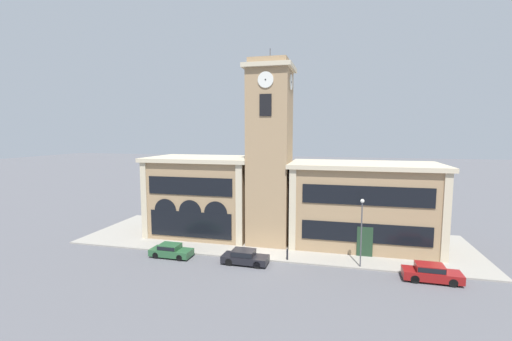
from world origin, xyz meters
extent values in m
plane|color=#56565B|center=(0.00, 0.00, 0.00)|extent=(300.00, 300.00, 0.00)
cube|color=gray|center=(0.00, 6.50, 0.07)|extent=(43.03, 13.00, 0.15)
cube|color=#9E7F5B|center=(0.00, 5.51, 9.42)|extent=(4.40, 4.40, 18.84)
cube|color=beige|center=(0.00, 5.51, 19.07)|extent=(5.10, 5.10, 0.45)
cube|color=#9E7F5B|center=(0.00, 5.51, 19.59)|extent=(4.05, 4.05, 0.60)
cylinder|color=#4C4C51|center=(0.00, 5.51, 20.49)|extent=(0.10, 0.10, 1.20)
cylinder|color=silver|center=(0.00, 3.25, 17.54)|extent=(1.61, 0.10, 1.61)
cylinder|color=black|center=(0.00, 3.18, 17.54)|extent=(0.13, 0.04, 0.13)
cylinder|color=silver|center=(2.25, 5.51, 17.54)|extent=(0.10, 1.61, 1.61)
cylinder|color=black|center=(2.32, 5.51, 17.54)|extent=(0.04, 0.13, 0.13)
cube|color=black|center=(0.00, 3.26, 15.04)|extent=(1.23, 0.10, 2.20)
cube|color=#9E7F5B|center=(-8.49, 7.15, 4.47)|extent=(11.97, 7.70, 8.94)
cube|color=beige|center=(-8.49, 7.15, 9.16)|extent=(12.67, 8.40, 0.45)
cube|color=beige|center=(-14.12, 3.24, 4.47)|extent=(0.70, 0.16, 8.94)
cube|color=beige|center=(-2.85, 3.24, 4.47)|extent=(0.70, 0.16, 8.94)
cube|color=black|center=(-8.49, 3.26, 6.43)|extent=(9.81, 0.10, 1.97)
cube|color=black|center=(-8.49, 3.26, 2.14)|extent=(9.58, 0.10, 2.86)
cylinder|color=black|center=(-11.48, 3.25, 3.57)|extent=(2.63, 0.06, 2.63)
cylinder|color=black|center=(-8.49, 3.25, 3.57)|extent=(2.63, 0.06, 2.63)
cylinder|color=black|center=(-5.49, 3.25, 3.57)|extent=(2.63, 0.06, 2.63)
cube|color=#9E7F5B|center=(10.01, 7.15, 4.30)|extent=(15.02, 7.70, 8.59)
cube|color=beige|center=(10.01, 7.15, 8.82)|extent=(15.72, 8.40, 0.45)
cube|color=beige|center=(2.85, 3.24, 4.30)|extent=(0.70, 0.16, 8.59)
cube|color=beige|center=(17.17, 3.24, 4.30)|extent=(0.70, 0.16, 8.59)
cube|color=black|center=(10.01, 3.26, 6.19)|extent=(12.31, 0.10, 1.89)
cube|color=#1E3823|center=(10.01, 3.25, 1.55)|extent=(1.50, 0.12, 3.09)
cube|color=black|center=(10.01, 3.26, 2.47)|extent=(12.31, 0.10, 1.92)
cube|color=#285633|center=(-8.56, -1.10, 0.49)|extent=(4.18, 1.82, 0.64)
cube|color=#285633|center=(-8.72, -1.10, 1.05)|extent=(2.02, 1.60, 0.48)
cube|color=black|center=(-8.72, -1.10, 1.05)|extent=(1.94, 1.63, 0.36)
cylinder|color=black|center=(-7.26, -0.38, 0.31)|extent=(0.63, 0.23, 0.62)
cylinder|color=black|center=(-7.29, -1.89, 0.31)|extent=(0.63, 0.23, 0.62)
cylinder|color=black|center=(-9.82, -0.32, 0.31)|extent=(0.63, 0.23, 0.62)
cylinder|color=black|center=(-9.86, -1.83, 0.31)|extent=(0.63, 0.23, 0.62)
cube|color=black|center=(-0.96, -1.10, 0.50)|extent=(4.36, 1.91, 0.61)
cube|color=black|center=(-1.13, -1.10, 1.06)|extent=(2.11, 1.68, 0.53)
cube|color=black|center=(-1.13, -1.10, 1.06)|extent=(2.03, 1.71, 0.40)
cylinder|color=black|center=(0.40, -0.34, 0.35)|extent=(0.69, 0.23, 0.69)
cylinder|color=black|center=(0.36, -1.93, 0.35)|extent=(0.69, 0.23, 0.69)
cylinder|color=black|center=(-2.28, -0.28, 0.35)|extent=(0.69, 0.23, 0.69)
cylinder|color=black|center=(-2.32, -1.87, 0.35)|extent=(0.69, 0.23, 0.69)
cube|color=maroon|center=(15.05, -1.10, 0.54)|extent=(4.57, 1.81, 0.71)
cube|color=maroon|center=(14.87, -1.10, 1.17)|extent=(2.21, 1.59, 0.54)
cube|color=black|center=(14.87, -1.10, 1.17)|extent=(2.12, 1.62, 0.40)
cylinder|color=black|center=(16.47, -0.39, 0.35)|extent=(0.70, 0.23, 0.69)
cylinder|color=black|center=(16.44, -1.88, 0.35)|extent=(0.70, 0.23, 0.69)
cylinder|color=black|center=(13.66, -0.33, 0.35)|extent=(0.70, 0.23, 0.69)
cylinder|color=black|center=(13.63, -1.82, 0.35)|extent=(0.70, 0.23, 0.69)
cylinder|color=#4C4C51|center=(9.47, 0.40, 3.08)|extent=(0.12, 0.12, 5.87)
sphere|color=silver|center=(9.47, 0.40, 6.20)|extent=(0.36, 0.36, 0.36)
cylinder|color=black|center=(2.77, 0.52, 0.60)|extent=(0.18, 0.18, 0.90)
sphere|color=black|center=(2.77, 0.52, 1.13)|extent=(0.16, 0.16, 0.16)
cylinder|color=red|center=(-0.49, 0.50, 0.50)|extent=(0.22, 0.22, 0.70)
sphere|color=red|center=(-0.49, 0.50, 0.93)|extent=(0.19, 0.19, 0.19)
camera|label=1|loc=(7.36, -30.93, 12.20)|focal=24.00mm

